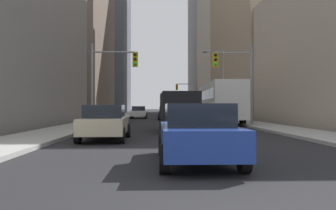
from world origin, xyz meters
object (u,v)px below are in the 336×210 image
sedan_navy (167,113)px  traffic_signal_far_right (187,92)px  sedan_beige (105,122)px  city_bus (220,101)px  cargo_van_black (178,109)px  sedan_white (139,112)px  traffic_signal_near_right (235,72)px  sedan_grey (186,111)px  traffic_signal_near_left (112,71)px  sedan_blue (197,133)px

sedan_navy → traffic_signal_far_right: 21.33m
sedan_beige → traffic_signal_far_right: size_ratio=0.71×
city_bus → sedan_navy: bearing=119.2°
sedan_beige → city_bus: bearing=61.7°
cargo_van_black → sedan_beige: bearing=-124.7°
sedan_white → traffic_signal_far_right: 17.99m
sedan_navy → traffic_signal_near_right: bearing=-70.1°
city_bus → cargo_van_black: size_ratio=2.21×
sedan_grey → traffic_signal_far_right: traffic_signal_far_right is taller
traffic_signal_near_left → traffic_signal_near_right: size_ratio=1.00×
sedan_white → sedan_blue: bearing=-84.5°
cargo_van_black → traffic_signal_near_left: bearing=134.7°
city_bus → sedan_white: (-7.71, 12.52, -1.16)m
city_bus → traffic_signal_far_right: size_ratio=1.93×
sedan_blue → traffic_signal_far_right: size_ratio=0.70×
sedan_navy → sedan_white: size_ratio=1.00×
sedan_beige → traffic_signal_near_right: size_ratio=0.71×
cargo_van_black → sedan_beige: 6.18m
cargo_van_black → traffic_signal_near_right: size_ratio=0.87×
sedan_blue → traffic_signal_near_right: (4.70, 15.62, 3.23)m
city_bus → cargo_van_black: 10.31m
cargo_van_black → traffic_signal_near_right: 6.90m
sedan_white → traffic_signal_far_right: bearing=64.7°
city_bus → sedan_blue: city_bus is taller
cargo_van_black → sedan_grey: bearing=84.1°
city_bus → cargo_van_black: (-4.26, -9.37, -0.64)m
sedan_navy → sedan_white: bearing=125.4°
cargo_van_black → sedan_blue: cargo_van_black is taller
traffic_signal_near_right → sedan_blue: bearing=-106.7°
sedan_beige → traffic_signal_near_right: bearing=50.4°
sedan_grey → traffic_signal_near_right: 28.89m
city_bus → traffic_signal_near_right: size_ratio=1.93×
traffic_signal_far_right → traffic_signal_near_left: bearing=-104.4°
sedan_navy → city_bus: bearing=-60.8°
sedan_white → sedan_grey: 13.27m
city_bus → traffic_signal_near_right: 5.27m
traffic_signal_near_right → traffic_signal_far_right: 33.36m
sedan_navy → sedan_grey: size_ratio=0.99×
cargo_van_black → sedan_white: (-3.45, 21.90, -0.52)m
cargo_van_black → traffic_signal_near_left: traffic_signal_near_left is taller
cargo_van_black → traffic_signal_near_right: traffic_signal_near_right is taller
sedan_grey → sedan_navy: bearing=-102.7°
sedan_grey → traffic_signal_far_right: bearing=82.1°
sedan_beige → cargo_van_black: bearing=55.3°
sedan_beige → sedan_white: 26.96m
sedan_navy → traffic_signal_near_right: 13.91m
traffic_signal_near_right → traffic_signal_far_right: same height
city_bus → sedan_grey: city_bus is taller
city_bus → traffic_signal_near_left: 10.21m
sedan_blue → sedan_grey: 44.47m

